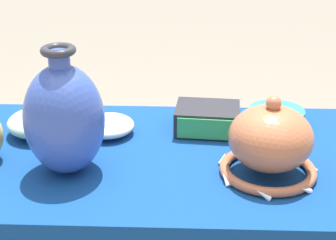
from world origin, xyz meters
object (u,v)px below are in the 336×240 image
at_px(vase_dome_bell, 270,143).
at_px(bowl_shallow_ivory, 108,126).
at_px(mosaic_tile_box, 207,119).
at_px(bowl_shallow_celadon, 40,122).
at_px(vase_tall_bulbous, 64,118).
at_px(pot_squat_teal, 276,118).

height_order(vase_dome_bell, bowl_shallow_ivory, vase_dome_bell).
height_order(mosaic_tile_box, bowl_shallow_celadon, mosaic_tile_box).
bearing_deg(mosaic_tile_box, vase_tall_bulbous, -140.33).
bearing_deg(bowl_shallow_celadon, bowl_shallow_ivory, 1.23).
relative_size(vase_tall_bulbous, vase_dome_bell, 1.26).
distance_m(vase_tall_bulbous, mosaic_tile_box, 0.40).
distance_m(bowl_shallow_ivory, bowl_shallow_celadon, 0.18).
distance_m(vase_tall_bulbous, bowl_shallow_ivory, 0.23).
height_order(vase_dome_bell, bowl_shallow_celadon, vase_dome_bell).
bearing_deg(mosaic_tile_box, pot_squat_teal, 15.37).
bearing_deg(pot_squat_teal, mosaic_tile_box, -169.45).
bearing_deg(bowl_shallow_ivory, vase_dome_bell, -26.61).
height_order(vase_tall_bulbous, vase_dome_bell, vase_tall_bulbous).
xyz_separation_m(vase_tall_bulbous, bowl_shallow_celadon, (-0.11, 0.19, -0.10)).
height_order(vase_tall_bulbous, pot_squat_teal, vase_tall_bulbous).
bearing_deg(vase_tall_bulbous, bowl_shallow_celadon, 120.91).
xyz_separation_m(mosaic_tile_box, bowl_shallow_celadon, (-0.43, -0.03, -0.00)).
height_order(mosaic_tile_box, bowl_shallow_ivory, mosaic_tile_box).
distance_m(mosaic_tile_box, pot_squat_teal, 0.19).
bearing_deg(mosaic_tile_box, bowl_shallow_celadon, -170.61).
xyz_separation_m(vase_dome_bell, bowl_shallow_celadon, (-0.56, 0.19, -0.04)).
relative_size(vase_dome_bell, pot_squat_teal, 1.55).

